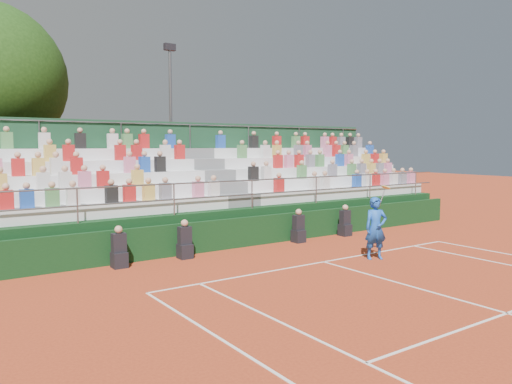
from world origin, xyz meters
TOP-DOWN VIEW (x-y plane):
  - ground at (0.00, 0.00)m, footprint 90.00×90.00m
  - courtside_wall at (0.00, 3.20)m, footprint 20.00×0.15m
  - line_officials at (-0.86, 2.75)m, footprint 9.16×0.40m
  - grandstand at (0.01, 6.44)m, footprint 20.00×5.20m
  - tennis_player at (1.55, -0.58)m, footprint 0.94×0.69m
  - floodlight_mast at (1.47, 13.48)m, footprint 0.60×0.25m

SIDE VIEW (x-z plane):
  - ground at x=0.00m, z-range 0.00..0.00m
  - line_officials at x=-0.86m, z-range -0.12..1.07m
  - courtside_wall at x=0.00m, z-range 0.00..1.00m
  - tennis_player at x=1.55m, z-range -0.17..2.05m
  - grandstand at x=0.01m, z-range -1.11..3.29m
  - floodlight_mast at x=1.47m, z-range 0.68..9.34m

